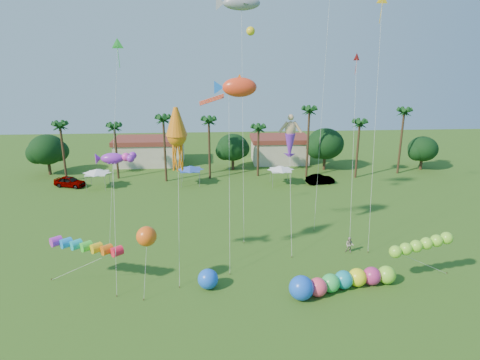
{
  "coord_description": "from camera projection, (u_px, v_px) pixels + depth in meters",
  "views": [
    {
      "loc": [
        -2.41,
        -27.23,
        20.64
      ],
      "look_at": [
        0.0,
        10.0,
        9.0
      ],
      "focal_mm": 32.0,
      "sensor_mm": 36.0,
      "label": 1
    }
  ],
  "objects": [
    {
      "name": "tree_line",
      "position": [
        248.0,
        147.0,
        73.1
      ],
      "size": [
        69.46,
        8.91,
        11.0
      ],
      "color": "#3A2819",
      "rests_on": "ground"
    },
    {
      "name": "tent_row",
      "position": [
        190.0,
        169.0,
        65.66
      ],
      "size": [
        31.0,
        4.0,
        0.6
      ],
      "color": "white",
      "rests_on": "ground"
    },
    {
      "name": "car_b",
      "position": [
        320.0,
        179.0,
        67.23
      ],
      "size": [
        4.63,
        2.25,
        1.46
      ],
      "primitive_type": "imported",
      "rotation": [
        0.0,
        0.0,
        1.73
      ],
      "color": "#4C4C54",
      "rests_on": "ground"
    },
    {
      "name": "ground",
      "position": [
        249.0,
        333.0,
        32.24
      ],
      "size": [
        160.0,
        160.0,
        0.0
      ],
      "primitive_type": "plane",
      "color": "#285116",
      "rests_on": "ground"
    },
    {
      "name": "blue_ball",
      "position": [
        208.0,
        279.0,
        38.0
      ],
      "size": [
        1.82,
        1.82,
        1.82
      ],
      "primitive_type": "sphere",
      "color": "blue",
      "rests_on": "ground"
    },
    {
      "name": "car_a",
      "position": [
        70.0,
        182.0,
        65.75
      ],
      "size": [
        5.19,
        3.35,
        1.65
      ],
      "primitive_type": "imported",
      "rotation": [
        0.0,
        0.0,
        1.25
      ],
      "color": "#4C4C54",
      "rests_on": "ground"
    },
    {
      "name": "fish_kite",
      "position": [
        240.0,
        87.0,
        40.85
      ],
      "size": [
        5.1,
        6.67,
        17.99
      ],
      "color": "#FE3F1C",
      "rests_on": "ground"
    },
    {
      "name": "buildings_row",
      "position": [
        209.0,
        152.0,
        79.09
      ],
      "size": [
        35.0,
        7.0,
        4.0
      ],
      "color": "beige",
      "rests_on": "ground"
    },
    {
      "name": "merman_kite",
      "position": [
        290.0,
        139.0,
        45.08
      ],
      "size": [
        2.13,
        5.8,
        13.56
      ],
      "color": "tan",
      "rests_on": "ground"
    },
    {
      "name": "rainbow_tube",
      "position": [
        98.0,
        252.0,
        37.46
      ],
      "size": [
        8.0,
        3.98,
        3.92
      ],
      "color": "#F51B3B",
      "rests_on": "ground"
    },
    {
      "name": "squid_kite",
      "position": [
        177.0,
        137.0,
        37.25
      ],
      "size": [
        2.39,
        4.24,
        15.85
      ],
      "color": "orange",
      "rests_on": "ground"
    },
    {
      "name": "orange_ball_kite",
      "position": [
        147.0,
        236.0,
        35.99
      ],
      "size": [
        1.84,
        2.19,
        6.25
      ],
      "color": "#FF5E14",
      "rests_on": "ground"
    },
    {
      "name": "delta_kite_red",
      "position": [
        357.0,
        63.0,
        44.1
      ],
      "size": [
        1.28,
        5.07,
        20.08
      ],
      "color": "red",
      "rests_on": "ground"
    },
    {
      "name": "delta_kite_green",
      "position": [
        117.0,
        48.0,
        42.59
      ],
      "size": [
        2.49,
        4.41,
        21.51
      ],
      "color": "green",
      "rests_on": "ground"
    },
    {
      "name": "lobster_kite",
      "position": [
        113.0,
        158.0,
        36.64
      ],
      "size": [
        3.91,
        4.87,
        12.18
      ],
      "color": "purple",
      "rests_on": "ground"
    },
    {
      "name": "green_worm",
      "position": [
        395.0,
        252.0,
        38.37
      ],
      "size": [
        8.91,
        3.39,
        3.74
      ],
      "color": "#89E432",
      "rests_on": "ground"
    },
    {
      "name": "caterpillar_inflatable",
      "position": [
        339.0,
        282.0,
        37.6
      ],
      "size": [
        10.4,
        4.19,
        2.13
      ],
      "rotation": [
        0.0,
        0.0,
        0.26
      ],
      "color": "#FF4363",
      "rests_on": "ground"
    },
    {
      "name": "spectator_b",
      "position": [
        350.0,
        245.0,
        44.64
      ],
      "size": [
        1.04,
        0.96,
        1.71
      ],
      "primitive_type": "imported",
      "rotation": [
        0.0,
        0.0,
        -0.49
      ],
      "color": "#A49789",
      "rests_on": "ground"
    },
    {
      "name": "delta_kite_yellow",
      "position": [
        382.0,
        4.0,
        41.52
      ],
      "size": [
        1.37,
        4.47,
        25.68
      ],
      "color": "yellow",
      "rests_on": "ground"
    },
    {
      "name": "shark_kite",
      "position": [
        242.0,
        3.0,
        44.92
      ],
      "size": [
        5.55,
        7.49,
        25.98
      ],
      "color": "gray",
      "rests_on": "ground"
    }
  ]
}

